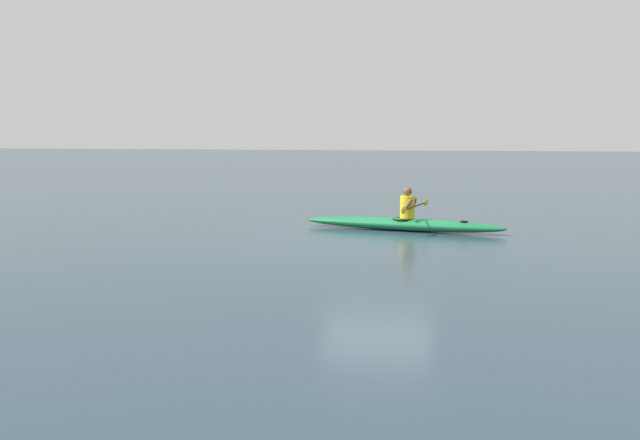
# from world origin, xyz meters

# --- Properties ---
(ground_plane) EXTENTS (160.00, 160.00, 0.00)m
(ground_plane) POSITION_xyz_m (0.00, 0.00, 0.00)
(ground_plane) COLOR #283D4C
(kayak) EXTENTS (4.96, 1.50, 0.30)m
(kayak) POSITION_xyz_m (-0.43, -1.10, 0.15)
(kayak) COLOR #19723F
(kayak) RESTS_ON ground
(kayaker) EXTENTS (0.60, 2.32, 0.75)m
(kayaker) POSITION_xyz_m (-0.57, -1.08, 0.61)
(kayaker) COLOR yellow
(kayaker) RESTS_ON kayak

